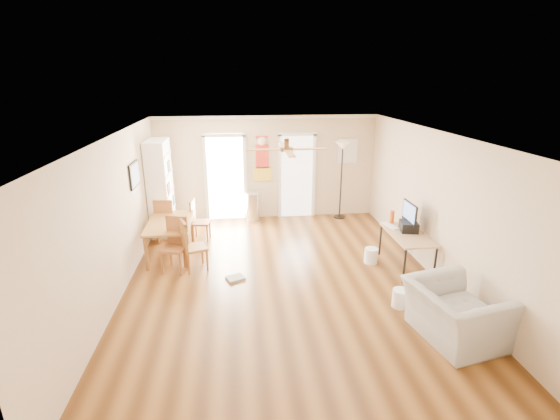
{
  "coord_description": "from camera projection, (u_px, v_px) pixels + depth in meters",
  "views": [
    {
      "loc": [
        -0.77,
        -6.28,
        3.48
      ],
      "look_at": [
        0.0,
        0.6,
        1.15
      ],
      "focal_mm": 25.43,
      "sensor_mm": 36.0,
      "label": 1
    }
  ],
  "objects": [
    {
      "name": "floor",
      "position": [
        284.0,
        281.0,
        7.1
      ],
      "size": [
        7.0,
        7.0,
        0.0
      ],
      "primitive_type": "plane",
      "color": "brown",
      "rests_on": "ground"
    },
    {
      "name": "ceiling",
      "position": [
        284.0,
        135.0,
        6.28
      ],
      "size": [
        5.5,
        7.0,
        0.0
      ],
      "primitive_type": null,
      "color": "silver",
      "rests_on": "floor"
    },
    {
      "name": "wall_back",
      "position": [
        267.0,
        168.0,
        9.99
      ],
      "size": [
        5.5,
        0.04,
        2.6
      ],
      "primitive_type": null,
      "color": "beige",
      "rests_on": "floor"
    },
    {
      "name": "wall_front",
      "position": [
        333.0,
        345.0,
        3.39
      ],
      "size": [
        5.5,
        0.04,
        2.6
      ],
      "primitive_type": null,
      "color": "beige",
      "rests_on": "floor"
    },
    {
      "name": "wall_left",
      "position": [
        115.0,
        219.0,
        6.4
      ],
      "size": [
        0.04,
        7.0,
        2.6
      ],
      "primitive_type": null,
      "color": "beige",
      "rests_on": "floor"
    },
    {
      "name": "wall_right",
      "position": [
        439.0,
        207.0,
        6.98
      ],
      "size": [
        0.04,
        7.0,
        2.6
      ],
      "primitive_type": null,
      "color": "beige",
      "rests_on": "floor"
    },
    {
      "name": "crown_molding",
      "position": [
        284.0,
        138.0,
        6.29
      ],
      "size": [
        5.5,
        7.0,
        0.08
      ],
      "primitive_type": null,
      "color": "white",
      "rests_on": "wall_back"
    },
    {
      "name": "kitchen_doorway",
      "position": [
        226.0,
        179.0,
        9.94
      ],
      "size": [
        0.9,
        0.1,
        2.1
      ],
      "primitive_type": null,
      "color": "white",
      "rests_on": "wall_back"
    },
    {
      "name": "bathroom_doorway",
      "position": [
        297.0,
        177.0,
        10.13
      ],
      "size": [
        0.8,
        0.1,
        2.1
      ],
      "primitive_type": null,
      "color": "white",
      "rests_on": "wall_back"
    },
    {
      "name": "wall_decal",
      "position": [
        262.0,
        158.0,
        9.88
      ],
      "size": [
        0.46,
        0.03,
        1.1
      ],
      "primitive_type": "cube",
      "color": "red",
      "rests_on": "wall_back"
    },
    {
      "name": "ac_grille",
      "position": [
        348.0,
        151.0,
        10.05
      ],
      "size": [
        0.5,
        0.04,
        0.6
      ],
      "primitive_type": "cube",
      "color": "white",
      "rests_on": "wall_back"
    },
    {
      "name": "framed_poster",
      "position": [
        134.0,
        175.0,
        7.59
      ],
      "size": [
        0.04,
        0.66,
        0.48
      ],
      "primitive_type": "cube",
      "color": "black",
      "rests_on": "wall_left"
    },
    {
      "name": "ceiling_fan",
      "position": [
        287.0,
        149.0,
        6.05
      ],
      "size": [
        1.24,
        1.24,
        0.2
      ],
      "primitive_type": null,
      "color": "#593819",
      "rests_on": "ceiling"
    },
    {
      "name": "bookshelf",
      "position": [
        160.0,
        188.0,
        9.03
      ],
      "size": [
        0.71,
        1.06,
        2.17
      ],
      "primitive_type": null,
      "rotation": [
        0.0,
        0.0,
        -0.3
      ],
      "color": "white",
      "rests_on": "floor"
    },
    {
      "name": "dining_table",
      "position": [
        171.0,
        238.0,
        8.07
      ],
      "size": [
        0.89,
        1.45,
        0.72
      ],
      "primitive_type": null,
      "rotation": [
        0.0,
        0.0,
        0.02
      ],
      "color": "#AC7937",
      "rests_on": "floor"
    },
    {
      "name": "dining_chair_right_a",
      "position": [
        201.0,
        220.0,
        8.8
      ],
      "size": [
        0.42,
        0.42,
        0.92
      ],
      "primitive_type": null,
      "rotation": [
        0.0,
        0.0,
        1.45
      ],
      "color": "#9C6532",
      "rests_on": "floor"
    },
    {
      "name": "dining_chair_right_b",
      "position": [
        195.0,
        245.0,
        7.41
      ],
      "size": [
        0.52,
        0.52,
        0.99
      ],
      "primitive_type": null,
      "rotation": [
        0.0,
        0.0,
        1.91
      ],
      "color": "#AA7837",
      "rests_on": "floor"
    },
    {
      "name": "dining_chair_near",
      "position": [
        174.0,
        245.0,
        7.35
      ],
      "size": [
        0.52,
        0.52,
        1.02
      ],
      "primitive_type": null,
      "rotation": [
        0.0,
        0.0,
        -0.29
      ],
      "color": "#A96336",
      "rests_on": "floor"
    },
    {
      "name": "dining_chair_far",
      "position": [
        167.0,
        220.0,
        8.73
      ],
      "size": [
        0.46,
        0.46,
        0.99
      ],
      "primitive_type": null,
      "rotation": [
        0.0,
        0.0,
        3.02
      ],
      "color": "#A56E35",
      "rests_on": "floor"
    },
    {
      "name": "trash_can",
      "position": [
        252.0,
        207.0,
        9.99
      ],
      "size": [
        0.36,
        0.36,
        0.74
      ],
      "primitive_type": "cylinder",
      "rotation": [
        0.0,
        0.0,
        0.07
      ],
      "color": "silver",
      "rests_on": "floor"
    },
    {
      "name": "torchiere_lamp",
      "position": [
        341.0,
        181.0,
        10.02
      ],
      "size": [
        0.44,
        0.44,
        1.97
      ],
      "primitive_type": null,
      "rotation": [
        0.0,
        0.0,
        -0.2
      ],
      "color": "black",
      "rests_on": "floor"
    },
    {
      "name": "computer_desk",
      "position": [
        406.0,
        251.0,
        7.54
      ],
      "size": [
        0.64,
        1.28,
        0.69
      ],
      "primitive_type": null,
      "color": "tan",
      "rests_on": "floor"
    },
    {
      "name": "imac",
      "position": [
        409.0,
        216.0,
        7.54
      ],
      "size": [
        0.23,
        0.59,
        0.55
      ],
      "primitive_type": null,
      "rotation": [
        0.0,
        0.0,
        -0.26
      ],
      "color": "black",
      "rests_on": "computer_desk"
    },
    {
      "name": "keyboard",
      "position": [
        390.0,
        226.0,
        7.81
      ],
      "size": [
        0.25,
        0.45,
        0.02
      ],
      "primitive_type": "cube",
      "rotation": [
        0.0,
        0.0,
        0.27
      ],
      "color": "white",
      "rests_on": "computer_desk"
    },
    {
      "name": "printer",
      "position": [
        409.0,
        226.0,
        7.54
      ],
      "size": [
        0.37,
        0.41,
        0.18
      ],
      "primitive_type": "cube",
      "rotation": [
        0.0,
        0.0,
        -0.19
      ],
      "color": "black",
      "rests_on": "computer_desk"
    },
    {
      "name": "orange_bottle",
      "position": [
        392.0,
        217.0,
        7.94
      ],
      "size": [
        0.1,
        0.1,
        0.26
      ],
      "primitive_type": "cylinder",
      "rotation": [
        0.0,
        0.0,
        0.19
      ],
      "color": "#D44812",
      "rests_on": "computer_desk"
    },
    {
      "name": "wastebasket_a",
      "position": [
        371.0,
        256.0,
        7.77
      ],
      "size": [
        0.33,
        0.33,
        0.3
      ],
      "primitive_type": "cylinder",
      "rotation": [
        0.0,
        0.0,
        -0.31
      ],
      "color": "white",
      "rests_on": "floor"
    },
    {
      "name": "wastebasket_b",
      "position": [
        400.0,
        298.0,
        6.28
      ],
      "size": [
        0.3,
        0.3,
        0.3
      ],
      "primitive_type": "cylinder",
      "rotation": [
        0.0,
        0.0,
        -0.2
      ],
      "color": "white",
      "rests_on": "floor"
    },
    {
      "name": "floor_cloth",
      "position": [
        235.0,
        278.0,
        7.17
      ],
      "size": [
        0.38,
        0.34,
        0.04
      ],
      "primitive_type": "cube",
      "rotation": [
        0.0,
        0.0,
        0.41
      ],
      "color": "#999994",
      "rests_on": "floor"
    },
    {
      "name": "armchair",
      "position": [
        455.0,
        313.0,
        5.45
      ],
      "size": [
        1.26,
        1.38,
        0.78
      ],
      "primitive_type": "imported",
      "rotation": [
        0.0,
        0.0,
        1.76
      ],
      "color": "#B0AFAA",
      "rests_on": "floor"
    }
  ]
}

